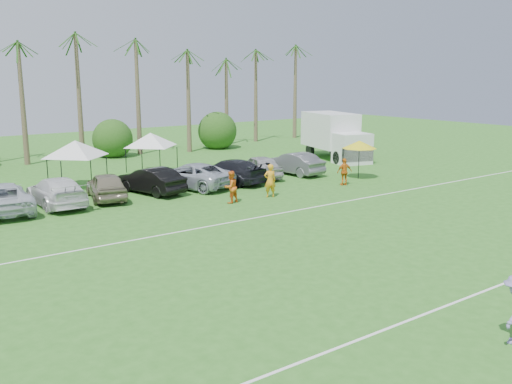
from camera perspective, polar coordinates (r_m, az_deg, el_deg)
ground at (r=16.04m, az=20.66°, el=-14.38°), size 120.00×120.00×0.00m
field_lines at (r=21.04m, az=2.06°, el=-7.26°), size 80.00×12.10×0.01m
palm_tree_5 at (r=47.24m, az=-21.66°, el=12.79°), size 2.40×2.40×9.90m
palm_tree_6 at (r=48.48m, az=-17.04°, el=14.07°), size 2.40×2.40×10.90m
palm_tree_7 at (r=50.02m, az=-12.63°, el=15.18°), size 2.40×2.40×11.90m
palm_tree_8 at (r=52.16m, az=-7.36°, el=12.37°), size 2.40×2.40×8.90m
palm_tree_9 at (r=54.78m, az=-2.68°, el=13.34°), size 2.40×2.40×9.90m
palm_tree_10 at (r=57.73m, az=1.57°, el=14.12°), size 2.40×2.40×10.90m
palm_tree_11 at (r=60.30m, az=4.69°, el=14.80°), size 2.40×2.40×11.90m
bush_tree_2 at (r=50.32m, az=-14.76°, el=5.63°), size 4.00×4.00×4.00m
bush_tree_3 at (r=54.77m, az=-4.95°, el=6.44°), size 4.00×4.00×4.00m
sideline_player_a at (r=32.07m, az=1.42°, el=1.15°), size 0.80×0.65×1.89m
sideline_player_b at (r=30.63m, az=-2.54°, el=0.50°), size 0.95×0.80×1.75m
sideline_player_c at (r=35.92m, az=8.83°, el=2.01°), size 1.07×0.67×1.70m
box_truck at (r=46.85m, az=7.93°, el=5.69°), size 4.41×7.60×3.69m
canopy_tent_left at (r=35.99m, az=-17.65°, el=4.94°), size 4.21×4.21×3.41m
canopy_tent_right at (r=40.22m, az=-10.52°, el=5.84°), size 4.09×4.09×3.31m
market_umbrella at (r=38.11m, az=10.30°, el=4.69°), size 2.28×2.28×2.54m
parked_car_2 at (r=31.20m, az=-24.12°, el=-0.54°), size 3.00×5.68×1.52m
parked_car_3 at (r=31.78m, az=-19.33°, el=0.04°), size 2.21×5.28×1.52m
parked_car_4 at (r=32.59m, az=-14.75°, el=0.60°), size 2.74×4.76×1.52m
parked_car_5 at (r=33.69m, az=-10.48°, el=1.15°), size 2.64×4.87×1.52m
parked_car_6 at (r=34.94m, az=-6.49°, el=1.65°), size 4.17×6.01×1.52m
parked_car_7 at (r=36.27m, az=-2.69°, el=2.09°), size 3.35×5.61×1.52m
parked_car_8 at (r=38.14m, az=0.37°, el=2.58°), size 2.77×4.76×1.52m
parked_car_9 at (r=39.55m, az=3.82°, el=2.89°), size 1.94×4.73×1.52m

